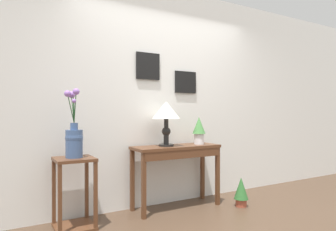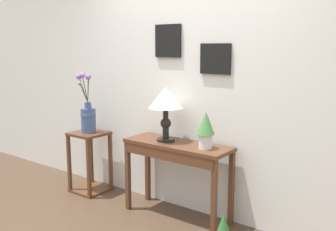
# 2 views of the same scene
# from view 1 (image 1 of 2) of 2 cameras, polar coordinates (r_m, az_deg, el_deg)

# --- Properties ---
(back_wall_with_art) EXTENTS (9.00, 0.13, 2.80)m
(back_wall_with_art) POSITION_cam_1_polar(r_m,az_deg,el_deg) (3.93, -0.50, 3.83)
(back_wall_with_art) COLOR silver
(back_wall_with_art) RESTS_ON ground
(console_table) EXTENTS (1.10, 0.39, 0.77)m
(console_table) POSITION_cam_1_polar(r_m,az_deg,el_deg) (3.69, 1.77, -7.66)
(console_table) COLOR #56331E
(console_table) RESTS_ON ground
(table_lamp) EXTENTS (0.34, 0.34, 0.54)m
(table_lamp) POSITION_cam_1_polar(r_m,az_deg,el_deg) (3.60, -0.36, 0.49)
(table_lamp) COLOR black
(table_lamp) RESTS_ON console_table
(potted_plant_on_console) EXTENTS (0.17, 0.17, 0.35)m
(potted_plant_on_console) POSITION_cam_1_polar(r_m,az_deg,el_deg) (3.85, 5.93, -2.60)
(potted_plant_on_console) COLOR silver
(potted_plant_on_console) RESTS_ON console_table
(pedestal_stand_left) EXTENTS (0.38, 0.38, 0.72)m
(pedestal_stand_left) POSITION_cam_1_polar(r_m,az_deg,el_deg) (3.27, -17.45, -13.92)
(pedestal_stand_left) COLOR #56331E
(pedestal_stand_left) RESTS_ON ground
(flower_vase_tall) EXTENTS (0.20, 0.20, 0.70)m
(flower_vase_tall) POSITION_cam_1_polar(r_m,az_deg,el_deg) (3.17, -17.50, -4.05)
(flower_vase_tall) COLOR #3D5684
(flower_vase_tall) RESTS_ON pedestal_stand_left
(potted_plant_floor) EXTENTS (0.18, 0.18, 0.37)m
(potted_plant_floor) POSITION_cam_1_polar(r_m,az_deg,el_deg) (3.95, 13.77, -13.76)
(potted_plant_floor) COLOR #9E4733
(potted_plant_floor) RESTS_ON ground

